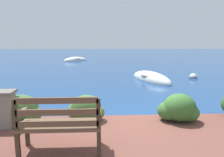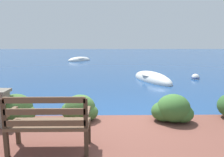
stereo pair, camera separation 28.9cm
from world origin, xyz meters
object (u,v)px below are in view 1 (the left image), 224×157
rowboat_nearest (151,79)px  mooring_buoy (193,77)px  rowboat_mid (75,60)px  park_bench (60,123)px

rowboat_nearest → mooring_buoy: size_ratio=7.26×
rowboat_mid → mooring_buoy: (7.06, -9.42, 0.01)m
rowboat_mid → park_bench: bearing=-123.0°
park_bench → mooring_buoy: (5.30, 7.50, -0.64)m
rowboat_mid → mooring_buoy: rowboat_mid is taller
park_bench → mooring_buoy: bearing=51.9°
park_bench → rowboat_mid: size_ratio=0.54×
rowboat_mid → mooring_buoy: 11.77m
park_bench → rowboat_mid: bearing=93.1°
park_bench → rowboat_nearest: size_ratio=0.42×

